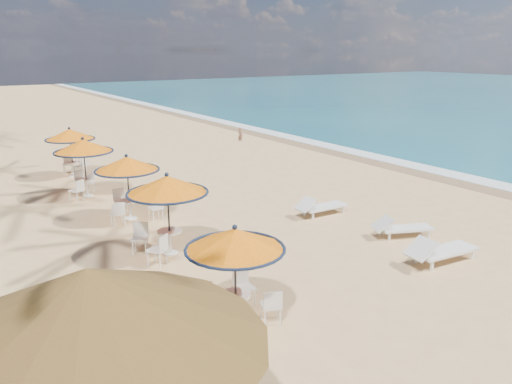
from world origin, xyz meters
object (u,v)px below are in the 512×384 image
station_1 (165,193)px  station_3 (83,153)px  lounger_near (439,250)px  lounger_far (320,206)px  station_2 (128,172)px  station_4 (71,140)px  lounger_mid (400,227)px  station_0 (236,251)px  palapa (90,309)px

station_1 → station_3: station_1 is taller
lounger_near → lounger_far: bearing=95.9°
lounger_far → station_2: bearing=151.6°
station_2 → station_4: station_4 is taller
lounger_mid → station_2: bearing=158.0°
station_1 → lounger_mid: size_ratio=1.22×
station_0 → station_1: 4.04m
lounger_near → lounger_far: (-0.01, 4.77, -0.04)m
station_1 → lounger_mid: 7.03m
station_2 → station_3: (-0.46, 3.54, 0.07)m
lounger_mid → lounger_far: (-0.67, 2.91, 0.01)m
station_3 → lounger_mid: bearing=-55.7°
station_0 → lounger_mid: bearing=11.8°
station_4 → lounger_near: 16.06m
lounger_far → station_1: bearing=-175.4°
palapa → station_4: bearing=76.9°
station_2 → station_3: bearing=97.3°
station_1 → station_2: bearing=86.6°
station_4 → lounger_far: (5.50, -10.27, -1.30)m
station_3 → lounger_far: station_3 is taller
station_3 → station_0: bearing=-90.1°
station_4 → lounger_near: bearing=-69.9°
lounger_near → station_3: bearing=123.1°
station_1 → palapa: (-3.83, -6.74, 0.86)m
station_0 → lounger_near: station_0 is taller
station_2 → station_3: station_3 is taller
station_0 → lounger_near: 6.09m
lounger_far → palapa: 12.03m
station_0 → station_3: (0.02, 11.04, 0.12)m
station_0 → station_2: size_ratio=0.97×
lounger_near → station_0: bearing=-178.8°
station_0 → station_2: station_2 is taller
station_0 → lounger_mid: station_0 is taller
station_4 → lounger_mid: size_ratio=1.16×
station_1 → lounger_mid: bearing=-22.6°
station_0 → station_4: station_4 is taller
station_0 → lounger_near: (5.95, -0.48, -1.20)m
station_0 → station_1: bearing=86.3°
station_1 → lounger_far: station_1 is taller
station_2 → station_4: 7.05m
station_1 → lounger_far: 5.87m
station_3 → lounger_mid: station_3 is taller
station_0 → lounger_near: size_ratio=0.97×
station_3 → lounger_far: 9.09m
station_1 → lounger_near: 7.40m
station_2 → station_0: bearing=-93.6°
lounger_near → palapa: 10.03m
station_1 → lounger_near: size_ratio=1.05×
station_3 → lounger_near: 13.03m
station_2 → lounger_near: (5.48, -7.99, -1.25)m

